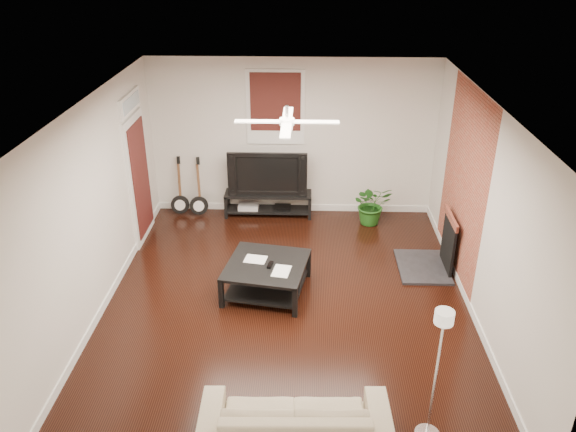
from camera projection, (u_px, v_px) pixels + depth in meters
name	position (u px, v px, depth m)	size (l,w,h in m)	color
room	(287.00, 212.00, 7.32)	(5.01, 6.01, 2.81)	black
brick_accent	(463.00, 184.00, 8.14)	(0.02, 2.20, 2.80)	#A14834
fireplace	(436.00, 242.00, 8.56)	(0.80, 1.10, 0.92)	black
window_back	(276.00, 108.00, 9.75)	(1.00, 0.06, 1.30)	#3B1510
door_left	(138.00, 167.00, 9.16)	(0.08, 1.00, 2.50)	white
tv_stand	(268.00, 204.00, 10.35)	(1.56, 0.41, 0.44)	black
tv	(268.00, 172.00, 10.09)	(1.39, 0.18, 0.80)	black
coffee_table	(267.00, 277.00, 8.10)	(1.09, 1.09, 0.46)	black
sofa	(295.00, 419.00, 5.67)	(1.89, 0.74, 0.55)	tan
floor_lamp	(435.00, 376.00, 5.50)	(0.25, 0.25, 1.54)	silver
potted_plant	(372.00, 204.00, 9.98)	(0.66, 0.57, 0.74)	#205D1A
guitar_left	(179.00, 187.00, 10.23)	(0.33, 0.23, 1.08)	black
guitar_right	(198.00, 188.00, 10.19)	(0.33, 0.23, 1.08)	black
ceiling_fan	(287.00, 122.00, 6.79)	(1.24, 1.24, 0.32)	white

